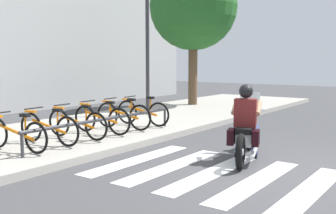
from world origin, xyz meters
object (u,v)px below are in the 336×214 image
object	(u,v)px
bicycle_3	(102,119)
tree_near_rack	(193,7)
bicycle_1	(49,128)
bicycle_0	(16,134)
bicycle_4	(123,115)
bike_rack	(107,120)
bicycle_5	(142,112)
motorcycle	(246,135)
street_lamp	(147,30)
bicycle_2	(77,123)
rider	(246,117)

from	to	relation	value
bicycle_3	tree_near_rack	size ratio (longest dim) A/B	0.29
bicycle_1	tree_near_rack	xyz separation A→B (m)	(8.23, 1.69, 3.43)
bicycle_0	bicycle_3	distance (m)	2.28
bicycle_4	tree_near_rack	bearing A→B (deg)	15.85
bicycle_0	bike_rack	bearing A→B (deg)	-16.29
bike_rack	bicycle_5	bearing A→B (deg)	16.26
bicycle_0	bicycle_4	world-z (taller)	bicycle_4
motorcycle	bicycle_1	world-z (taller)	motorcycle
bicycle_4	street_lamp	xyz separation A→B (m)	(2.61, 1.29, 2.31)
bicycle_2	tree_near_rack	size ratio (longest dim) A/B	0.30
rider	bicycle_0	size ratio (longest dim) A/B	0.85
bicycle_1	bicycle_2	xyz separation A→B (m)	(0.76, 0.00, 0.00)
bicycle_2	bicycle_5	bearing A→B (deg)	-0.02
rider	bicycle_0	distance (m)	4.36
bicycle_5	bicycle_3	bearing A→B (deg)	180.00
bicycle_0	rider	bearing A→B (deg)	-55.26
bicycle_0	street_lamp	world-z (taller)	street_lamp
bicycle_2	bicycle_0	bearing A→B (deg)	179.98
bicycle_5	bicycle_1	bearing A→B (deg)	179.99
tree_near_rack	bicycle_4	bearing A→B (deg)	-164.15
bicycle_1	bicycle_3	world-z (taller)	bicycle_3
bicycle_4	bicycle_3	bearing A→B (deg)	179.99
bicycle_2	bike_rack	size ratio (longest dim) A/B	0.39
bicycle_5	tree_near_rack	xyz separation A→B (m)	(5.20, 1.69, 3.42)
bicycle_3	motorcycle	bearing A→B (deg)	-85.57
bicycle_4	tree_near_rack	xyz separation A→B (m)	(5.95, 1.69, 3.42)
street_lamp	motorcycle	bearing A→B (deg)	-122.61
bike_rack	bicycle_4	bearing A→B (deg)	25.93
motorcycle	bicycle_3	world-z (taller)	motorcycle
bicycle_2	street_lamp	distance (m)	4.91
bicycle_1	bicycle_2	world-z (taller)	bicycle_2
bicycle_4	tree_near_rack	world-z (taller)	tree_near_rack
street_lamp	rider	bearing A→B (deg)	-123.12
motorcycle	bicycle_4	distance (m)	3.58
rider	motorcycle	bearing A→B (deg)	16.11
bike_rack	tree_near_rack	size ratio (longest dim) A/B	0.78
rider	bicycle_3	size ratio (longest dim) A/B	0.86
bicycle_3	street_lamp	world-z (taller)	street_lamp
bicycle_1	tree_near_rack	world-z (taller)	tree_near_rack
motorcycle	rider	xyz separation A→B (m)	(-0.08, -0.02, 0.37)
bicycle_2	bike_rack	world-z (taller)	bicycle_2
bicycle_0	bicycle_4	distance (m)	3.04
bike_rack	tree_near_rack	xyz separation A→B (m)	(7.09, 2.24, 3.36)
bicycle_1	bicycle_4	world-z (taller)	bicycle_4
tree_near_rack	bicycle_3	bearing A→B (deg)	-165.86
motorcycle	bike_rack	bearing A→B (deg)	102.32
rider	street_lamp	size ratio (longest dim) A/B	0.31
bicycle_3	street_lamp	xyz separation A→B (m)	(3.37, 1.29, 2.31)
bike_rack	bicycle_1	bearing A→B (deg)	154.06
rider	bike_rack	bearing A→B (deg)	100.87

